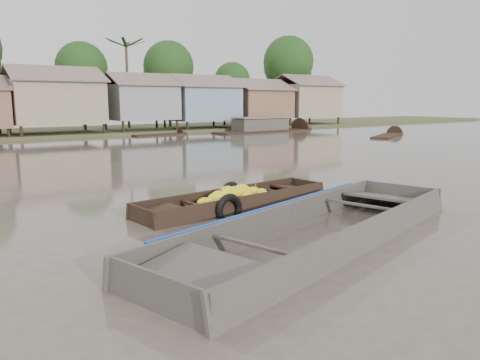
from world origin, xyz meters
TOP-DOWN VIEW (x-y plane):
  - ground at (0.00, 0.00)m, footprint 120.00×120.00m
  - riverbank at (3.03, 31.86)m, footprint 120.00×12.47m
  - banana_boat at (0.10, 1.42)m, footprint 5.85×1.99m
  - viewer_boat at (-0.13, -1.97)m, footprint 8.93×4.42m
  - distant_boats at (13.59, 24.06)m, footprint 47.82×14.15m

SIDE VIEW (x-z plane):
  - ground at x=0.00m, z-range 0.00..0.00m
  - viewer_boat at x=-0.13m, z-range -0.26..0.43m
  - banana_boat at x=0.10m, z-range -0.24..0.58m
  - distant_boats at x=13.59m, z-range -0.49..0.89m
  - riverbank at x=3.03m, z-range -2.04..8.18m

